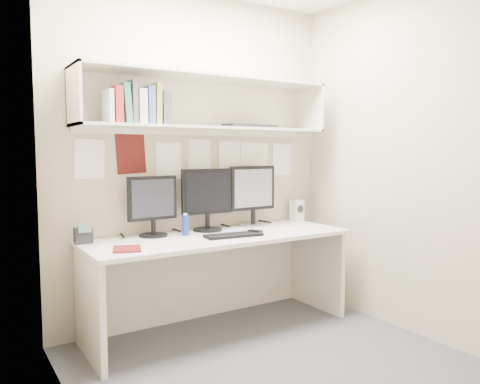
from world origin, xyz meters
TOP-DOWN VIEW (x-y plane):
  - floor at (0.00, 0.00)m, footprint 2.40×2.00m
  - wall_back at (0.00, 1.00)m, footprint 2.40×0.02m
  - wall_front at (0.00, -1.00)m, footprint 2.40×0.02m
  - wall_left at (-1.20, 0.00)m, footprint 0.02×2.00m
  - wall_right at (1.20, 0.00)m, footprint 0.02×2.00m
  - desk at (0.00, 0.65)m, footprint 2.00×0.70m
  - overhead_hutch at (0.00, 0.86)m, footprint 2.00×0.38m
  - pinned_papers at (0.00, 0.99)m, footprint 1.92×0.01m
  - monitor_left at (-0.44, 0.87)m, footprint 0.38×0.21m
  - monitor_center at (0.02, 0.87)m, footprint 0.42×0.23m
  - monitor_right at (0.45, 0.87)m, footprint 0.43×0.24m
  - keyboard at (0.05, 0.53)m, footprint 0.44×0.20m
  - mouse at (0.25, 0.54)m, footprint 0.10×0.12m
  - speaker at (0.94, 0.89)m, footprint 0.10×0.10m
  - blue_bottle at (-0.22, 0.77)m, footprint 0.05×0.05m
  - maroon_notebook at (-0.76, 0.50)m, footprint 0.23×0.25m
  - desk_phone at (-0.94, 0.87)m, footprint 0.12×0.11m
  - book_stack at (-0.58, 0.76)m, footprint 0.43×0.18m
  - hutch_tray at (0.40, 0.83)m, footprint 0.46×0.21m

SIDE VIEW (x-z plane):
  - floor at x=0.00m, z-range -0.01..0.01m
  - desk at x=0.00m, z-range 0.00..0.73m
  - maroon_notebook at x=-0.76m, z-range 0.73..0.74m
  - keyboard at x=0.05m, z-range 0.73..0.75m
  - mouse at x=0.25m, z-range 0.73..0.76m
  - desk_phone at x=-0.94m, z-range 0.72..0.85m
  - blue_bottle at x=-0.22m, z-range 0.73..0.89m
  - speaker at x=0.94m, z-range 0.73..0.92m
  - monitor_left at x=-0.44m, z-range 0.75..1.20m
  - monitor_center at x=0.02m, z-range 0.75..1.24m
  - monitor_right at x=0.45m, z-range 0.75..1.25m
  - pinned_papers at x=0.00m, z-range 1.01..1.49m
  - wall_back at x=0.00m, z-range 0.00..2.60m
  - wall_front at x=0.00m, z-range 0.00..2.60m
  - wall_left at x=-1.20m, z-range 0.00..2.60m
  - wall_right at x=1.20m, z-range 0.00..2.60m
  - hutch_tray at x=0.40m, z-range 1.54..1.57m
  - book_stack at x=-0.58m, z-range 1.52..1.81m
  - overhead_hutch at x=0.00m, z-range 1.52..1.92m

